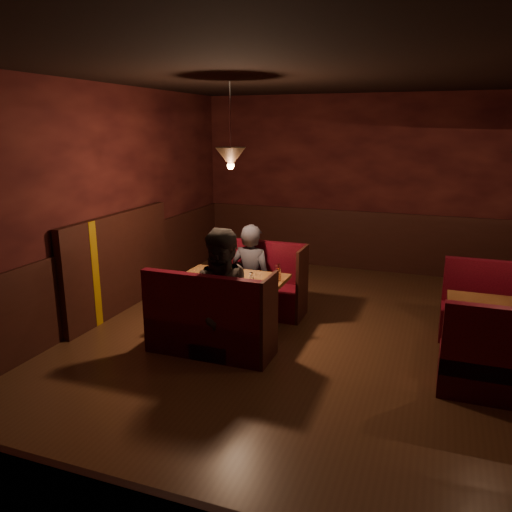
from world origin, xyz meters
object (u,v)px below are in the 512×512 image
(main_bench_near, at_px, (209,329))
(main_bench_far, at_px, (255,290))
(diner_a, at_px, (251,256))
(diner_b, at_px, (226,276))
(second_bench_far, at_px, (501,317))
(second_table, at_px, (508,323))
(main_table, at_px, (233,290))

(main_bench_near, bearing_deg, main_bench_far, 90.00)
(diner_a, relative_size, diner_b, 0.89)
(second_bench_far, distance_m, diner_b, 3.15)
(second_table, xyz_separation_m, diner_a, (-2.96, 0.58, 0.28))
(main_table, distance_m, second_table, 2.94)
(main_bench_far, distance_m, second_table, 3.00)
(second_bench_far, height_order, diner_a, diner_a)
(second_bench_far, bearing_deg, diner_b, -154.62)
(main_table, height_order, main_bench_near, main_bench_near)
(diner_b, bearing_deg, diner_a, 78.37)
(main_bench_near, height_order, second_table, main_bench_near)
(second_bench_far, bearing_deg, main_bench_near, -153.75)
(main_bench_far, distance_m, diner_a, 0.48)
(main_bench_near, distance_m, diner_b, 0.60)
(second_bench_far, distance_m, diner_a, 3.02)
(diner_b, bearing_deg, second_bench_far, 5.27)
(main_bench_near, relative_size, second_table, 1.18)
(diner_a, bearing_deg, second_bench_far, -172.91)
(main_bench_near, distance_m, second_table, 3.03)
(main_bench_near, height_order, diner_b, diner_b)
(main_bench_far, bearing_deg, diner_a, -120.43)
(diner_b, bearing_deg, main_bench_near, -159.95)
(main_bench_near, xyz_separation_m, second_bench_far, (2.95, 1.46, -0.01))
(main_bench_far, distance_m, main_bench_near, 1.41)
(main_bench_far, xyz_separation_m, second_table, (2.93, -0.64, 0.19))
(main_bench_far, bearing_deg, main_table, -91.10)
(main_bench_near, bearing_deg, second_table, 14.67)
(main_table, distance_m, main_bench_far, 0.73)
(main_bench_near, relative_size, second_bench_far, 1.07)
(diner_a, bearing_deg, main_table, 96.77)
(second_table, distance_m, diner_b, 2.87)
(main_table, distance_m, second_bench_far, 3.07)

